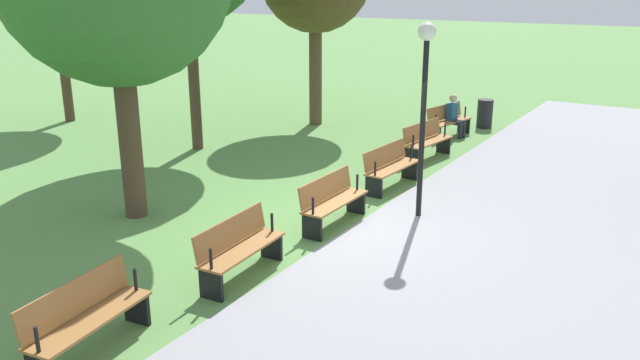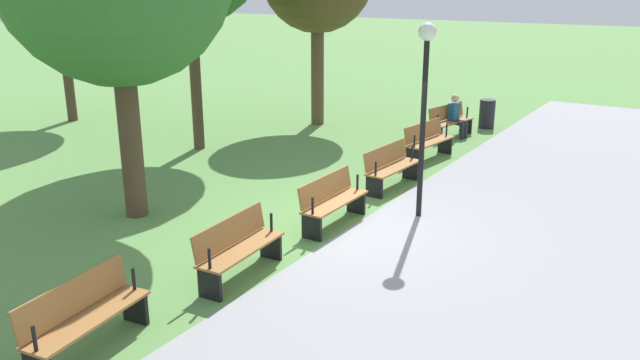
% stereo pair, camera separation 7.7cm
% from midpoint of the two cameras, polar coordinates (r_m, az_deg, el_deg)
% --- Properties ---
extents(ground_plane, '(120.00, 120.00, 0.00)m').
position_cam_midpoint_polar(ground_plane, '(11.39, 1.18, -4.10)').
color(ground_plane, '#5B8C47').
extents(path_paving, '(29.60, 5.07, 0.01)m').
position_cam_midpoint_polar(path_paving, '(10.36, 14.79, -6.98)').
color(path_paving, '#939399').
rests_on(path_paving, ground).
extents(bench_0, '(1.71, 0.78, 0.89)m').
position_cam_midpoint_polar(bench_0, '(18.12, 11.31, 5.28)').
color(bench_0, '#996633').
rests_on(bench_0, ground).
extents(bench_1, '(1.70, 0.68, 0.89)m').
position_cam_midpoint_polar(bench_1, '(15.72, 9.39, 3.55)').
color(bench_1, '#996633').
rests_on(bench_1, ground).
extents(bench_2, '(1.68, 0.58, 0.89)m').
position_cam_midpoint_polar(bench_2, '(13.41, 6.16, 1.27)').
color(bench_2, '#996633').
rests_on(bench_2, ground).
extents(bench_3, '(1.65, 0.47, 0.89)m').
position_cam_midpoint_polar(bench_3, '(11.26, 0.90, -1.81)').
color(bench_3, '#996633').
rests_on(bench_3, ground).
extents(bench_4, '(1.68, 0.58, 0.89)m').
position_cam_midpoint_polar(bench_4, '(9.39, -7.53, -6.02)').
color(bench_4, '#996633').
rests_on(bench_4, ground).
extents(bench_5, '(1.70, 0.68, 0.89)m').
position_cam_midpoint_polar(bench_5, '(8.00, -20.53, -11.41)').
color(bench_5, '#996633').
rests_on(bench_5, ground).
extents(person_seated, '(0.40, 0.56, 1.20)m').
position_cam_midpoint_polar(person_seated, '(18.10, 11.89, 5.77)').
color(person_seated, navy).
rests_on(person_seated, ground).
extents(lamp_post, '(0.32, 0.32, 3.52)m').
position_cam_midpoint_polar(lamp_post, '(11.37, 9.20, 8.67)').
color(lamp_post, black).
rests_on(lamp_post, ground).
extents(trash_bin, '(0.46, 0.46, 0.84)m').
position_cam_midpoint_polar(trash_bin, '(19.55, 14.49, 5.80)').
color(trash_bin, black).
rests_on(trash_bin, ground).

